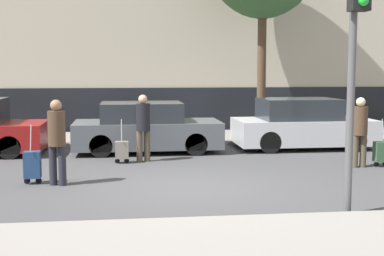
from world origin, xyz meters
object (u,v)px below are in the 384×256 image
at_px(trolley_left, 32,165).
at_px(trolley_center, 122,150).
at_px(traffic_light, 356,34).
at_px(trolley_right, 381,152).
at_px(pedestrian_right, 360,128).
at_px(pedestrian_center, 143,124).
at_px(pedestrian_left, 57,137).
at_px(parked_car_1, 146,129).
at_px(parked_car_2, 302,125).

relative_size(trolley_left, trolley_center, 1.11).
bearing_deg(traffic_light, trolley_right, 57.93).
bearing_deg(trolley_center, traffic_light, -55.60).
height_order(trolley_left, trolley_center, trolley_left).
bearing_deg(pedestrian_right, pedestrian_center, -17.18).
bearing_deg(trolley_right, pedestrian_center, 165.96).
height_order(pedestrian_center, trolley_center, pedestrian_center).
bearing_deg(trolley_center, pedestrian_left, -118.06).
relative_size(pedestrian_center, trolley_center, 1.54).
distance_m(trolley_center, pedestrian_right, 5.64).
bearing_deg(trolley_center, parked_car_1, 69.50).
xyz_separation_m(pedestrian_left, trolley_center, (1.24, 2.32, -0.63)).
bearing_deg(pedestrian_center, pedestrian_right, -33.17).
height_order(trolley_left, pedestrian_center, pedestrian_center).
bearing_deg(trolley_right, trolley_left, -173.25).
relative_size(parked_car_2, trolley_left, 3.29).
relative_size(pedestrian_left, trolley_center, 1.57).
xyz_separation_m(parked_car_1, pedestrian_right, (4.82, -2.98, 0.28)).
distance_m(trolley_right, traffic_light, 5.27).
distance_m(parked_car_2, pedestrian_center, 4.92).
relative_size(parked_car_1, pedestrian_left, 2.37).
bearing_deg(pedestrian_left, parked_car_1, 85.79).
height_order(parked_car_2, trolley_right, parked_car_2).
relative_size(parked_car_2, traffic_light, 1.00).
relative_size(pedestrian_left, pedestrian_right, 1.04).
distance_m(parked_car_2, trolley_right, 3.21).
bearing_deg(trolley_left, traffic_light, -29.89).
bearing_deg(traffic_light, pedestrian_right, 63.92).
bearing_deg(pedestrian_center, parked_car_2, 2.71).
relative_size(parked_car_2, pedestrian_left, 2.32).
height_order(trolley_right, traffic_light, traffic_light).
distance_m(trolley_center, trolley_right, 6.14).
height_order(pedestrian_right, traffic_light, traffic_light).
distance_m(pedestrian_center, trolley_center, 0.82).
distance_m(trolley_left, pedestrian_right, 7.30).
relative_size(parked_car_1, trolley_left, 3.35).
bearing_deg(pedestrian_center, trolley_right, -31.53).
xyz_separation_m(trolley_left, trolley_right, (7.77, 0.92, -0.03)).
xyz_separation_m(parked_car_1, trolley_left, (-2.41, -3.88, -0.26)).
bearing_deg(trolley_left, trolley_center, 50.54).
bearing_deg(pedestrian_right, trolley_right, 179.94).
xyz_separation_m(pedestrian_right, traffic_light, (-1.93, -3.95, 1.87)).
height_order(pedestrian_left, pedestrian_center, pedestrian_left).
relative_size(trolley_right, traffic_light, 0.29).
xyz_separation_m(trolley_center, pedestrian_right, (5.47, -1.22, 0.60)).
bearing_deg(traffic_light, pedestrian_center, 119.47).
distance_m(parked_car_2, pedestrian_left, 7.63).
height_order(pedestrian_center, trolley_right, pedestrian_center).
relative_size(trolley_center, pedestrian_right, 0.66).
distance_m(parked_car_1, trolley_left, 4.58).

